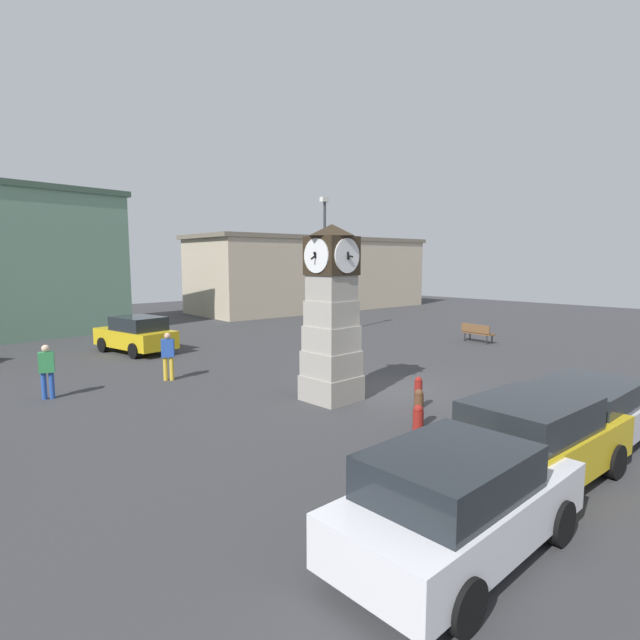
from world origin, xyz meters
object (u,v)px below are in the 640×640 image
car_near_tower (535,440)px  car_far_lot (136,334)px  bollard_end_row (418,392)px  pedestrian_near_bench (168,353)px  pedestrian_by_cars (47,368)px  clock_tower (331,319)px  car_by_building (589,411)px  bollard_near_tower (438,451)px  bollard_far_row (419,408)px  bollard_mid_row (418,427)px  street_lamp_far_side (325,257)px  car_navy_sedan (458,501)px  bench (477,332)px

car_near_tower → car_far_lot: size_ratio=1.03×
bollard_end_row → pedestrian_near_bench: size_ratio=0.55×
pedestrian_near_bench → pedestrian_by_cars: 3.57m
clock_tower → car_by_building: clock_tower is taller
car_far_lot → car_near_tower: bearing=-90.9°
bollard_near_tower → car_near_tower: size_ratio=0.21×
car_far_lot → bollard_far_row: bearing=-87.1°
car_far_lot → bollard_mid_row: bearing=-91.7°
clock_tower → street_lamp_far_side: size_ratio=0.69×
bollard_end_row → car_navy_sedan: (-5.22, -4.31, 0.34)m
car_by_building → car_far_lot: bearing=98.2°
car_navy_sedan → pedestrian_near_bench: bearing=81.0°
pedestrian_by_cars → bench: bearing=-11.1°
clock_tower → pedestrian_by_cars: (-5.81, 5.70, -1.44)m
bollard_near_tower → street_lamp_far_side: (10.60, 13.90, 3.65)m
car_by_building → pedestrian_near_bench: pedestrian_near_bench is taller
pedestrian_near_bench → street_lamp_far_side: street_lamp_far_side is taller
bench → car_near_tower: bearing=-147.6°
car_navy_sedan → pedestrian_by_cars: (-1.68, 12.22, 0.11)m
bollard_far_row → car_far_lot: car_far_lot is taller
bollard_mid_row → bench: bollard_mid_row is taller
bollard_mid_row → street_lamp_far_side: size_ratio=0.14×
car_near_tower → pedestrian_by_cars: size_ratio=2.65×
car_near_tower → pedestrian_by_cars: 12.85m
bollard_far_row → car_navy_sedan: (-3.96, -3.41, 0.31)m
clock_tower → bollard_near_tower: size_ratio=5.58×
bollard_near_tower → bollard_far_row: bollard_far_row is taller
bollard_near_tower → bench: bearing=26.4°
car_navy_sedan → car_far_lot: (3.24, 17.49, 0.01)m
clock_tower → bollard_end_row: clock_tower is taller
bollard_far_row → bollard_end_row: 1.55m
car_by_building → pedestrian_by_cars: size_ratio=2.93×
bollard_far_row → pedestrian_near_bench: pedestrian_near_bench is taller
bollard_end_row → car_far_lot: (-1.98, 13.18, 0.35)m
bollard_mid_row → car_by_building: car_by_building is taller
clock_tower → bollard_far_row: bearing=-93.2°
car_navy_sedan → bollard_mid_row: bearing=43.0°
car_by_building → bench: car_by_building is taller
car_navy_sedan → car_near_tower: (2.96, 0.23, 0.02)m
car_navy_sedan → car_far_lot: bearing=79.5°
street_lamp_far_side → car_near_tower: bearing=-122.3°
bollard_near_tower → street_lamp_far_side: 17.86m
car_near_tower → car_far_lot: car_near_tower is taller
bollard_near_tower → pedestrian_near_bench: size_ratio=0.56×
pedestrian_by_cars → clock_tower: bearing=-44.5°
car_navy_sedan → street_lamp_far_side: street_lamp_far_side is taller
bench → bollard_far_row: bearing=-156.8°
street_lamp_far_side → clock_tower: bearing=-133.3°
pedestrian_near_bench → car_near_tower: bearing=-84.7°
car_far_lot → bollard_end_row: bearing=-81.4°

